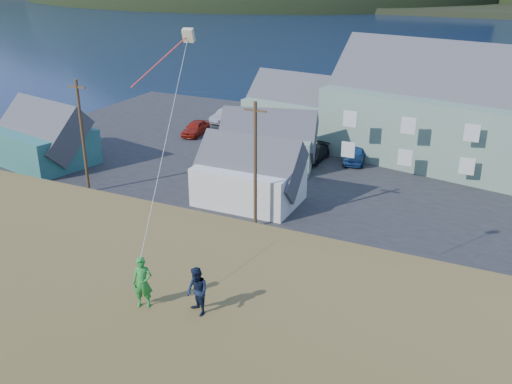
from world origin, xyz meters
The scene contains 13 objects.
ground centered at (0.00, 0.00, 0.00)m, with size 900.00×900.00×0.00m, color #0A1638.
grass_strip centered at (0.00, -2.00, 0.05)m, with size 110.00×8.00×0.10m, color #4C3D19.
waterfront_lot centered at (0.00, 17.00, 0.06)m, with size 72.00×36.00×0.12m, color #28282B.
wharf centered at (-6.00, 40.00, 0.45)m, with size 26.00×14.00×0.90m, color gray.
shed_teal centered at (-26.83, 5.33, 2.67)m, with size 10.20×8.12×7.18m.
shed_palegreen_near centered at (-7.98, 13.85, 2.39)m, with size 9.72×7.29×6.30m.
shed_white centered at (-5.67, 5.30, 2.48)m, with size 8.13×5.50×6.44m.
shed_palegreen_far centered at (-9.21, 25.01, 2.98)m, with size 12.41×8.15×7.83m.
utility_poles centered at (-2.36, 1.50, 4.62)m, with size 33.91×0.24×9.19m.
parked_cars centered at (-9.04, 20.83, 0.84)m, with size 25.55×13.29×1.55m.
kite_flyer_green centered at (2.42, -18.67, 8.08)m, with size 0.64×0.42×1.77m, color #25892F.
kite_flyer_navy centered at (4.22, -18.27, 8.01)m, with size 0.79×0.62×1.63m, color #131D34.
kite_rig centered at (-0.45, -11.14, 14.57)m, with size 2.05×4.19×10.19m.
Camera 1 is at (12.59, -31.36, 17.74)m, focal length 40.00 mm.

